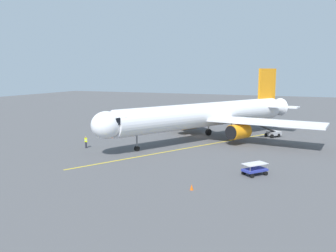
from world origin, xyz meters
name	(u,v)px	position (x,y,z in m)	size (l,w,h in m)	color
ground_plane	(201,137)	(0.00, 0.00, 0.00)	(220.00, 220.00, 0.00)	#4C4C4F
apron_lead_in_line	(195,147)	(-1.68, 8.17, 0.01)	(0.24, 40.00, 0.01)	yellow
airplane	(208,115)	(-1.82, 1.92, 4.00)	(31.09, 36.88, 11.50)	white
ground_crew_marshaller	(86,142)	(12.57, 15.07, 0.89)	(0.47, 0.44, 1.71)	#23232D
baggage_cart_near_nose	(255,169)	(-12.09, 19.29, 0.66)	(2.72, 2.91, 1.27)	#2D3899
belt_loader_portside	(273,133)	(-11.33, -4.32, 0.71)	(3.71, 4.38, 2.32)	#9E9EA3
box_truck_starboard_side	(173,116)	(10.62, -13.59, 1.39)	(3.70, 4.99, 2.62)	yellow
safety_cone_nose_left	(192,187)	(-7.45, 26.45, 0.28)	(0.32, 0.32, 0.55)	#F2590F
safety_cone_nose_right	(112,136)	(13.28, 6.87, 0.28)	(0.32, 0.32, 0.55)	#F2590F
safety_cone_wing_port	(115,131)	(15.35, 2.37, 0.28)	(0.32, 0.32, 0.55)	#F2590F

